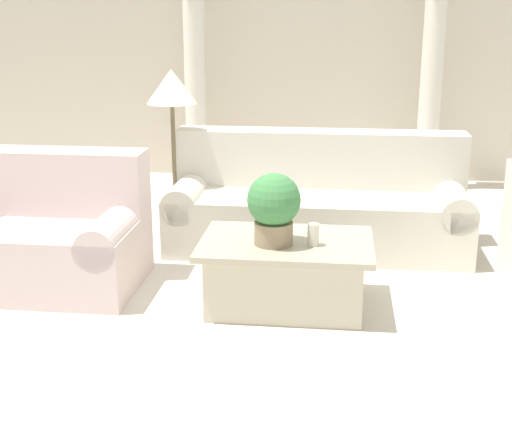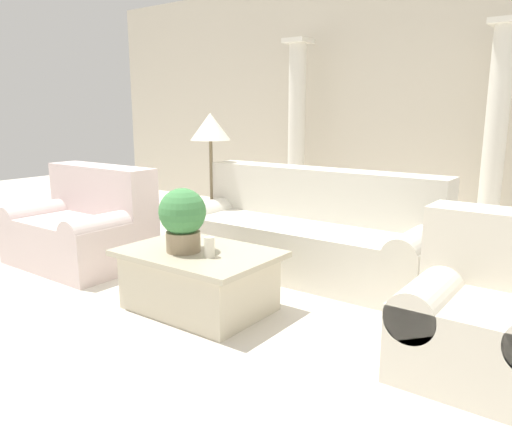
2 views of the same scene
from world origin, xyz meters
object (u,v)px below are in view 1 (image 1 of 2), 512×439
object	(u,v)px
loveseat	(50,234)
sofa_long	(318,204)
coffee_table	(286,272)
floor_lamp	(172,95)
potted_plant	(274,206)

from	to	relation	value
loveseat	sofa_long	bearing A→B (deg)	29.67
coffee_table	sofa_long	bearing A→B (deg)	82.77
loveseat	floor_lamp	distance (m)	1.55
floor_lamp	coffee_table	bearing A→B (deg)	-52.02
loveseat	potted_plant	size ratio (longest dim) A/B	2.78
sofa_long	coffee_table	xyz separation A→B (m)	(-0.16, -1.26, -0.13)
potted_plant	floor_lamp	size ratio (longest dim) A/B	0.32
sofa_long	floor_lamp	bearing A→B (deg)	176.79
sofa_long	loveseat	world-z (taller)	same
loveseat	coffee_table	distance (m)	1.70
sofa_long	potted_plant	bearing A→B (deg)	-100.06
sofa_long	coffee_table	world-z (taller)	sofa_long
sofa_long	potted_plant	size ratio (longest dim) A/B	5.19
sofa_long	floor_lamp	distance (m)	1.48
loveseat	coffee_table	world-z (taller)	loveseat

